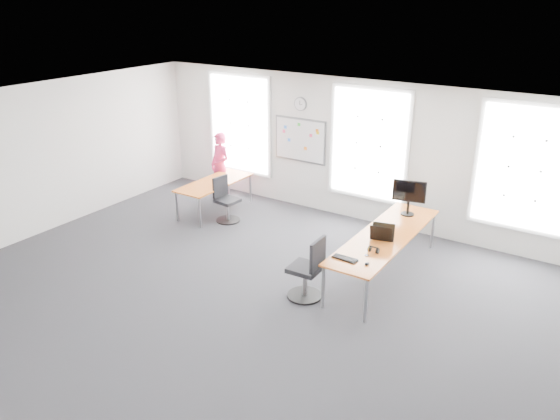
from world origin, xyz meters
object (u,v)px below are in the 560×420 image
Objects in this scene: desk_left at (215,184)px; chair_left at (226,202)px; keyboard at (345,259)px; chair_right at (308,272)px; headphones at (373,250)px; person at (220,166)px; desk_right at (385,237)px; monitor at (409,194)px.

chair_left reaches higher than desk_left.
chair_right is at bearing -156.64° from keyboard.
desk_left is 4.67m from headphones.
headphones is at bearing -9.38° from person.
person is (-0.42, 0.73, 0.16)m from desk_left.
desk_left is 1.97× the size of chair_left.
chair_right is (-0.71, -1.37, -0.25)m from desk_right.
chair_left is 1.45× the size of monitor.
chair_right is 1.09m from headphones.
chair_left is at bearing 176.84° from monitor.
person is (-0.95, 1.02, 0.37)m from chair_left.
chair_left is 1.44m from person.
desk_right is 0.74m from headphones.
desk_right is 1.65× the size of desk_left.
keyboard is at bearing -107.56° from chair_left.
monitor is at bearing 161.77° from chair_right.
chair_right is (3.63, -2.09, -0.17)m from desk_left.
person reaches higher than keyboard.
chair_right is 3.59m from chair_left.
headphones is at bearing 64.46° from keyboard.
headphones is at bearing -98.79° from monitor.
person is (-4.06, 2.82, 0.33)m from chair_right.
chair_left is at bearing 154.84° from headphones.
desk_right is 1.20m from keyboard.
person is at bearing 163.04° from desk_right.
desk_right is 7.75× the size of keyboard.
chair_left reaches higher than desk_right.
monitor is (-0.02, 1.05, 0.45)m from desk_right.
person is 3.92× the size of keyboard.
chair_right is at bearing -113.71° from chair_left.
desk_right is 3.85m from chair_left.
desk_left is 4.20m from chair_right.
chair_left is (-3.11, 1.80, -0.04)m from chair_right.
desk_left is at bearing 67.89° from chair_left.
keyboard is 2.31× the size of headphones.
person is at bearing 147.21° from headphones.
desk_right is 17.86× the size of headphones.
chair_right reaches higher than chair_left.
chair_left is 3.92m from monitor.
keyboard is (4.17, -1.91, 0.14)m from desk_left.
chair_right reaches higher than desk_left.
desk_right is at bearing -9.42° from desk_left.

